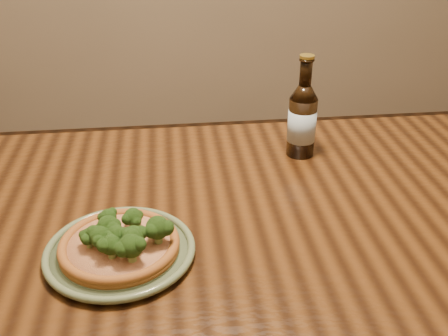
{
  "coord_description": "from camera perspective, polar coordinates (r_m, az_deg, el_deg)",
  "views": [
    {
      "loc": [
        -0.23,
        -0.76,
        1.34
      ],
      "look_at": [
        -0.12,
        0.18,
        0.82
      ],
      "focal_mm": 42.0,
      "sensor_mm": 36.0,
      "label": 1
    }
  ],
  "objects": [
    {
      "name": "plate",
      "position": [
        0.96,
        -11.25,
        -8.86
      ],
      "size": [
        0.27,
        0.27,
        0.02
      ],
      "rotation": [
        0.0,
        0.0,
        -0.43
      ],
      "color": "#596747",
      "rests_on": "table"
    },
    {
      "name": "table",
      "position": [
        1.12,
        6.64,
        -9.01
      ],
      "size": [
        1.6,
        0.9,
        0.75
      ],
      "color": "#40230D",
      "rests_on": "ground"
    },
    {
      "name": "beer_bottle",
      "position": [
        1.26,
        8.51,
        5.25
      ],
      "size": [
        0.07,
        0.07,
        0.25
      ],
      "rotation": [
        0.0,
        0.0,
        0.22
      ],
      "color": "black",
      "rests_on": "table"
    },
    {
      "name": "pizza",
      "position": [
        0.95,
        -11.23,
        -7.95
      ],
      "size": [
        0.21,
        0.21,
        0.07
      ],
      "rotation": [
        0.0,
        0.0,
        -0.4
      ],
      "color": "brown",
      "rests_on": "plate"
    }
  ]
}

